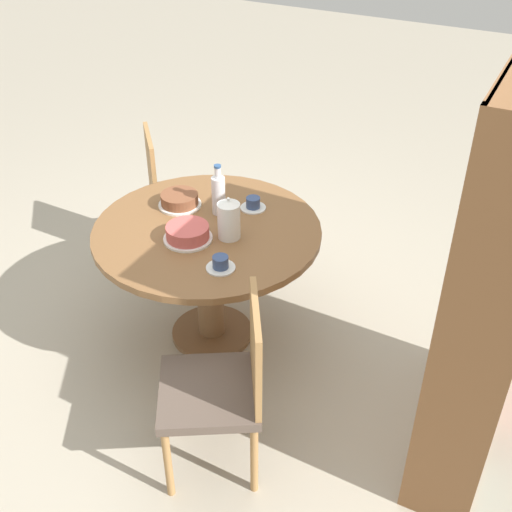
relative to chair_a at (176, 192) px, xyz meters
The scene contains 11 objects.
ground_plane 0.96m from the chair_a, 45.16° to the left, with size 14.00×14.00×0.00m, color #B2A893.
dining_table 0.85m from the chair_a, 45.16° to the left, with size 1.16×1.16×0.71m.
chair_a is the anchor object (origin of this frame).
chair_b 1.68m from the chair_a, 40.12° to the left, with size 0.58×0.58×0.87m.
bookshelf 2.12m from the chair_a, 71.39° to the left, with size 1.00×0.28×1.78m.
coffee_pot 1.02m from the chair_a, 50.27° to the left, with size 0.11×0.11×0.22m.
water_bottle 0.81m from the chair_a, 52.92° to the left, with size 0.07×0.07×0.27m.
cake_main 0.97m from the chair_a, 38.12° to the left, with size 0.24×0.24×0.08m.
cake_second 0.65m from the chair_a, 37.19° to the left, with size 0.23×0.23×0.07m.
cup_a 1.23m from the chair_a, 44.00° to the left, with size 0.14×0.14×0.06m.
cup_b 0.83m from the chair_a, 66.16° to the left, with size 0.14×0.14×0.06m.
Camera 1 is at (2.31, 1.48, 2.43)m, focal length 45.00 mm.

